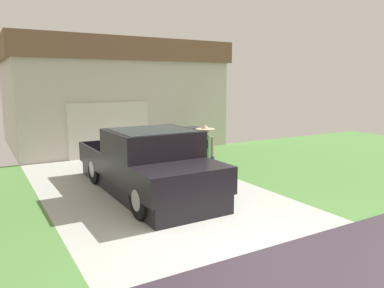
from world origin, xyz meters
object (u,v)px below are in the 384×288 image
pickup_truck (151,166)px  wheeled_trash_bin (192,140)px  person_with_hat (205,151)px  handbag (216,186)px  house_with_garage (109,93)px

pickup_truck → wheeled_trash_bin: 4.93m
person_with_hat → handbag: person_with_hat is taller
person_with_hat → handbag: bearing=140.6°
pickup_truck → person_with_hat: person_with_hat is taller
handbag → house_with_garage: 9.19m
handbag → wheeled_trash_bin: size_ratio=0.35×
handbag → house_with_garage: house_with_garage is taller
house_with_garage → wheeled_trash_bin: house_with_garage is taller
pickup_truck → handbag: (1.58, -0.52, -0.59)m
pickup_truck → wheeled_trash_bin: (3.30, 3.65, -0.12)m
person_with_hat → pickup_truck: bearing=21.4°
pickup_truck → handbag: pickup_truck is taller
handbag → house_with_garage: bearing=89.3°
pickup_truck → house_with_garage: bearing=-101.9°
pickup_truck → handbag: bearing=161.3°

